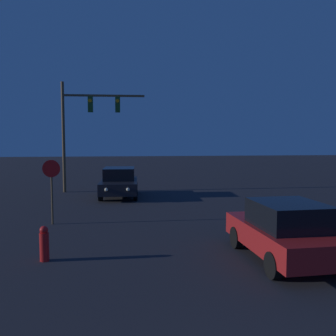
# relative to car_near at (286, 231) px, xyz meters

# --- Properties ---
(car_near) EXTENTS (2.15, 4.08, 1.56)m
(car_near) POSITION_rel_car_near_xyz_m (0.00, 0.00, 0.00)
(car_near) COLOR #B21E1E
(car_near) RESTS_ON ground_plane
(car_far) EXTENTS (2.05, 4.03, 1.56)m
(car_far) POSITION_rel_car_near_xyz_m (-4.55, 10.99, 0.00)
(car_far) COLOR black
(car_far) RESTS_ON ground_plane
(traffic_signal_mast) EXTENTS (4.80, 0.30, 6.39)m
(traffic_signal_mast) POSITION_rel_car_near_xyz_m (-6.59, 13.08, 3.46)
(traffic_signal_mast) COLOR brown
(traffic_signal_mast) RESTS_ON ground_plane
(stop_sign) EXTENTS (0.64, 0.07, 2.40)m
(stop_sign) POSITION_rel_car_near_xyz_m (-6.88, 4.84, 0.86)
(stop_sign) COLOR brown
(stop_sign) RESTS_ON ground_plane
(fire_hydrant) EXTENTS (0.24, 0.24, 0.93)m
(fire_hydrant) POSITION_rel_car_near_xyz_m (-6.28, 0.64, -0.33)
(fire_hydrant) COLOR red
(fire_hydrant) RESTS_ON ground_plane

